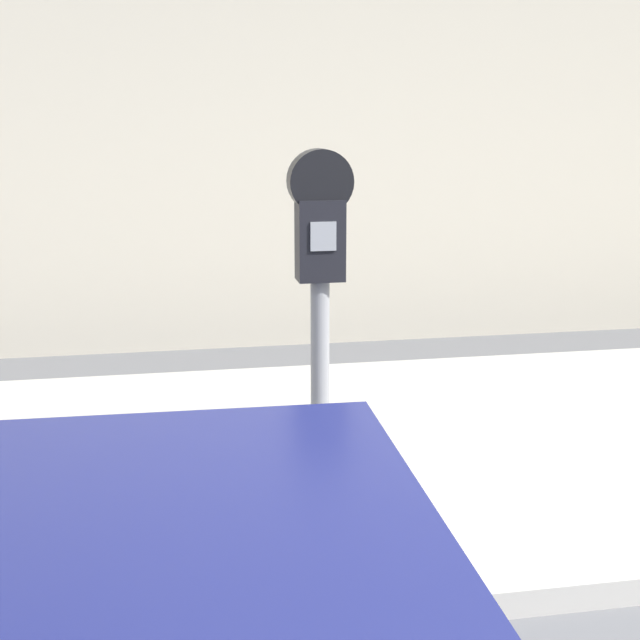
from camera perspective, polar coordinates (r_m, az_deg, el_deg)
name	(u,v)px	position (r m, az deg, el deg)	size (l,w,h in m)	color
sidewalk	(372,454)	(4.37, 3.32, -8.58)	(24.00, 2.80, 0.10)	#BCB7AD
building_facade	(292,18)	(6.47, -1.81, 18.76)	(24.00, 0.30, 4.58)	beige
parking_meter	(320,279)	(3.14, 0.00, 2.65)	(0.22, 0.12, 1.45)	gray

